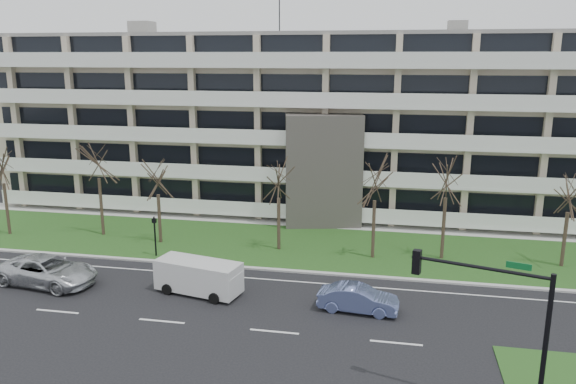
% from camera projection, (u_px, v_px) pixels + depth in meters
% --- Properties ---
extents(ground, '(160.00, 160.00, 0.00)m').
position_uv_depth(ground, '(274.00, 332.00, 28.07)').
color(ground, black).
rests_on(ground, ground).
extents(grass_verge, '(90.00, 10.00, 0.06)m').
position_uv_depth(grass_verge, '(313.00, 247.00, 40.46)').
color(grass_verge, '#224B19').
rests_on(grass_verge, ground).
extents(curb, '(90.00, 0.35, 0.12)m').
position_uv_depth(curb, '(301.00, 272.00, 35.69)').
color(curb, '#B2B2AD').
rests_on(curb, ground).
extents(sidewalk, '(90.00, 2.00, 0.08)m').
position_uv_depth(sidewalk, '(323.00, 224.00, 45.71)').
color(sidewalk, '#B2B2AD').
rests_on(sidewalk, ground).
extents(lane_edge_line, '(90.00, 0.12, 0.01)m').
position_uv_depth(lane_edge_line, '(297.00, 282.00, 34.27)').
color(lane_edge_line, white).
rests_on(lane_edge_line, ground).
extents(apartment_building, '(60.50, 15.10, 18.75)m').
position_uv_depth(apartment_building, '(334.00, 122.00, 50.41)').
color(apartment_building, '#C0AF95').
rests_on(apartment_building, ground).
extents(silver_pickup, '(6.46, 3.64, 1.70)m').
position_uv_depth(silver_pickup, '(47.00, 271.00, 33.74)').
color(silver_pickup, silver).
rests_on(silver_pickup, ground).
extents(blue_sedan, '(4.43, 1.86, 1.42)m').
position_uv_depth(blue_sedan, '(358.00, 299.00, 30.19)').
color(blue_sedan, '#6D7DBD').
rests_on(blue_sedan, ground).
extents(white_van, '(5.27, 2.86, 1.94)m').
position_uv_depth(white_van, '(199.00, 274.00, 32.36)').
color(white_van, silver).
rests_on(white_van, ground).
extents(traffic_signal, '(5.09, 1.76, 6.11)m').
position_uv_depth(traffic_signal, '(498.00, 314.00, 21.17)').
color(traffic_signal, black).
rests_on(traffic_signal, ground).
extents(pedestrian_signal, '(0.29, 0.24, 2.85)m').
position_uv_depth(pedestrian_signal, '(155.00, 231.00, 38.14)').
color(pedestrian_signal, black).
rests_on(pedestrian_signal, ground).
extents(tree_0, '(3.61, 3.61, 7.22)m').
position_uv_depth(tree_0, '(1.00, 163.00, 41.96)').
color(tree_0, '#382B21').
rests_on(tree_0, ground).
extents(tree_1, '(4.00, 4.00, 8.00)m').
position_uv_depth(tree_1, '(97.00, 155.00, 41.66)').
color(tree_1, '#382B21').
rests_on(tree_1, ground).
extents(tree_2, '(3.27, 3.27, 6.54)m').
position_uv_depth(tree_2, '(157.00, 175.00, 40.17)').
color(tree_2, '#382B21').
rests_on(tree_2, ground).
extents(tree_3, '(3.38, 3.38, 6.77)m').
position_uv_depth(tree_3, '(279.00, 177.00, 38.67)').
color(tree_3, '#382B21').
rests_on(tree_3, ground).
extents(tree_4, '(3.61, 3.61, 7.21)m').
position_uv_depth(tree_4, '(375.00, 178.00, 36.96)').
color(tree_4, '#382B21').
rests_on(tree_4, ground).
extents(tree_5, '(3.82, 3.82, 7.64)m').
position_uv_depth(tree_5, '(447.00, 173.00, 36.71)').
color(tree_5, '#382B21').
rests_on(tree_5, ground).
extents(tree_6, '(3.30, 3.30, 6.60)m').
position_uv_depth(tree_6, '(570.00, 191.00, 35.49)').
color(tree_6, '#382B21').
rests_on(tree_6, ground).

